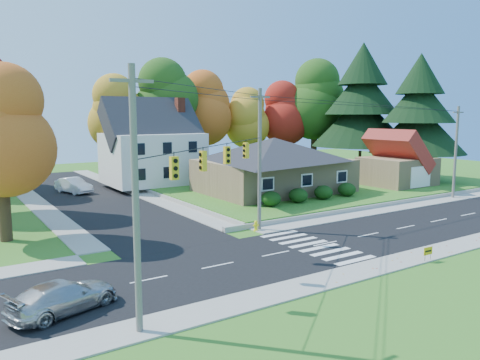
% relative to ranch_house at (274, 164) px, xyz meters
% --- Properties ---
extents(ground, '(120.00, 120.00, 0.00)m').
position_rel_ranch_house_xyz_m(ground, '(-8.00, -16.00, -3.27)').
color(ground, '#3D7923').
extents(road_main, '(90.00, 8.00, 0.02)m').
position_rel_ranch_house_xyz_m(road_main, '(-8.00, -16.00, -3.26)').
color(road_main, black).
rests_on(road_main, ground).
extents(road_cross, '(8.00, 44.00, 0.02)m').
position_rel_ranch_house_xyz_m(road_cross, '(-16.00, 10.00, -3.25)').
color(road_cross, black).
rests_on(road_cross, ground).
extents(sidewalk_north, '(90.00, 2.00, 0.08)m').
position_rel_ranch_house_xyz_m(sidewalk_north, '(-8.00, -11.00, -3.23)').
color(sidewalk_north, '#9C9A90').
rests_on(sidewalk_north, ground).
extents(sidewalk_south, '(90.00, 2.00, 0.08)m').
position_rel_ranch_house_xyz_m(sidewalk_south, '(-8.00, -21.00, -3.23)').
color(sidewalk_south, '#9C9A90').
rests_on(sidewalk_south, ground).
extents(lawn, '(30.00, 30.00, 0.50)m').
position_rel_ranch_house_xyz_m(lawn, '(5.00, 5.00, -3.02)').
color(lawn, '#3D7923').
rests_on(lawn, ground).
extents(ranch_house, '(14.60, 10.60, 5.40)m').
position_rel_ranch_house_xyz_m(ranch_house, '(0.00, 0.00, 0.00)').
color(ranch_house, tan).
rests_on(ranch_house, lawn).
extents(colonial_house, '(10.40, 8.40, 9.60)m').
position_rel_ranch_house_xyz_m(colonial_house, '(-7.96, 12.00, 1.32)').
color(colonial_house, silver).
rests_on(colonial_house, lawn).
extents(garage, '(7.30, 6.30, 4.60)m').
position_rel_ranch_house_xyz_m(garage, '(14.00, -4.01, -0.42)').
color(garage, tan).
rests_on(garage, lawn).
extents(hedge_row, '(10.70, 1.70, 1.27)m').
position_rel_ranch_house_xyz_m(hedge_row, '(-0.50, -6.20, -2.13)').
color(hedge_row, '#163A10').
rests_on(hedge_row, lawn).
extents(traffic_infrastructure, '(38.10, 10.66, 10.00)m').
position_rel_ranch_house_xyz_m(traffic_infrastructure, '(-8.15, -14.65, 1.88)').
color(traffic_infrastructure, '#666059').
rests_on(traffic_infrastructure, ground).
extents(tree_lot_0, '(6.72, 6.72, 12.51)m').
position_rel_ranch_house_xyz_m(tree_lot_0, '(-10.00, 18.00, 5.04)').
color(tree_lot_0, '#3F2A19').
rests_on(tree_lot_0, lawn).
extents(tree_lot_1, '(7.84, 7.84, 14.60)m').
position_rel_ranch_house_xyz_m(tree_lot_1, '(-4.00, 17.00, 6.35)').
color(tree_lot_1, '#3F2A19').
rests_on(tree_lot_1, lawn).
extents(tree_lot_2, '(7.28, 7.28, 13.56)m').
position_rel_ranch_house_xyz_m(tree_lot_2, '(2.00, 18.00, 5.70)').
color(tree_lot_2, '#3F2A19').
rests_on(tree_lot_2, lawn).
extents(tree_lot_3, '(6.16, 6.16, 11.47)m').
position_rel_ranch_house_xyz_m(tree_lot_3, '(8.00, 17.00, 4.39)').
color(tree_lot_3, '#3F2A19').
rests_on(tree_lot_3, lawn).
extents(tree_lot_4, '(6.72, 6.72, 12.51)m').
position_rel_ranch_house_xyz_m(tree_lot_4, '(14.00, 16.00, 5.04)').
color(tree_lot_4, '#3F2A19').
rests_on(tree_lot_4, lawn).
extents(tree_lot_5, '(8.40, 8.40, 15.64)m').
position_rel_ranch_house_xyz_m(tree_lot_5, '(18.00, 14.00, 7.00)').
color(tree_lot_5, '#3F2A19').
rests_on(tree_lot_5, lawn).
extents(conifer_east_a, '(12.80, 12.80, 16.96)m').
position_rel_ranch_house_xyz_m(conifer_east_a, '(19.00, 6.00, 6.12)').
color(conifer_east_a, '#3F2A19').
rests_on(conifer_east_a, lawn).
extents(conifer_east_b, '(11.20, 11.20, 14.84)m').
position_rel_ranch_house_xyz_m(conifer_east_b, '(20.00, -2.00, 5.01)').
color(conifer_east_b, '#3F2A19').
rests_on(conifer_east_b, lawn).
extents(silver_sedan, '(5.03, 3.31, 1.35)m').
position_rel_ranch_house_xyz_m(silver_sedan, '(-24.47, -17.72, -2.57)').
color(silver_sedan, '#B7B7B7').
rests_on(silver_sedan, road_main).
extents(white_car, '(3.09, 5.14, 1.60)m').
position_rel_ranch_house_xyz_m(white_car, '(-16.60, 12.76, -2.45)').
color(white_car, silver).
rests_on(white_car, road_cross).
extents(fire_hydrant, '(0.44, 0.34, 0.77)m').
position_rel_ranch_house_xyz_m(fire_hydrant, '(-9.87, -10.92, -2.90)').
color(fire_hydrant, yellow).
rests_on(fire_hydrant, ground).
extents(yard_sign, '(0.68, 0.08, 0.84)m').
position_rel_ranch_house_xyz_m(yard_sign, '(-5.75, -21.85, -2.66)').
color(yard_sign, black).
rests_on(yard_sign, ground).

